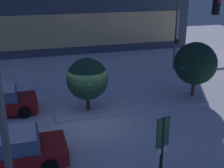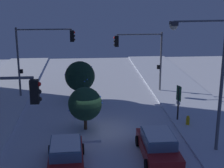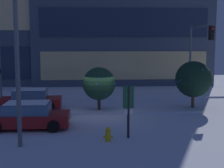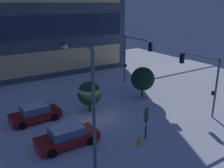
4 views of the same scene
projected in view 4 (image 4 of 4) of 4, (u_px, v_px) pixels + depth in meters
ground at (93, 115)px, 23.64m from camera, size 52.00×52.00×0.00m
curb_strip_near at (151, 159)px, 17.00m from camera, size 52.00×5.20×0.14m
curb_strip_far at (60, 90)px, 30.24m from camera, size 52.00×5.20×0.14m
median_strip at (113, 106)px, 25.45m from camera, size 9.00×1.80×0.14m
car_near at (67, 136)px, 18.55m from camera, size 4.73×2.12×1.49m
car_far at (35, 114)px, 22.34m from camera, size 4.54×2.20×1.49m
traffic_light_corner_far_right at (134, 53)px, 30.14m from camera, size 0.32×5.17×6.30m
traffic_light_corner_near_right at (201, 73)px, 23.26m from camera, size 0.32×4.55×5.68m
street_lamp_arched at (85, 90)px, 15.09m from camera, size 0.72×3.37×7.96m
fire_hydrant at (139, 142)px, 18.40m from camera, size 0.48×0.26×0.82m
parking_info_sign at (146, 120)px, 18.87m from camera, size 0.54×0.21×2.71m
decorated_tree_median at (89, 94)px, 23.59m from camera, size 2.29×2.33×3.12m
decorated_tree_left_of_median at (143, 79)px, 27.32m from camera, size 2.60×2.63×3.50m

